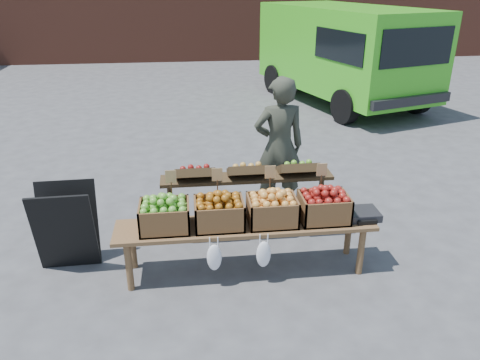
{
  "coord_description": "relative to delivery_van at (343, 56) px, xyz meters",
  "views": [
    {
      "loc": [
        -0.78,
        -4.72,
        2.94
      ],
      "look_at": [
        -0.22,
        0.01,
        0.85
      ],
      "focal_mm": 35.0,
      "sensor_mm": 36.0,
      "label": 1
    }
  ],
  "objects": [
    {
      "name": "ground",
      "position": [
        -3.08,
        -6.52,
        -1.14
      ],
      "size": [
        80.0,
        80.0,
        0.0
      ],
      "primitive_type": "plane",
      "color": "#4A4A4C"
    },
    {
      "name": "delivery_van",
      "position": [
        0.0,
        0.0,
        0.0
      ],
      "size": [
        3.76,
        5.56,
        2.28
      ],
      "primitive_type": null,
      "rotation": [
        0.0,
        0.0,
        0.31
      ],
      "color": "green",
      "rests_on": "ground"
    },
    {
      "name": "vendor",
      "position": [
        -2.69,
        -5.65,
        -0.23
      ],
      "size": [
        0.7,
        0.48,
        1.82
      ],
      "primitive_type": "imported",
      "rotation": [
        0.0,
        0.0,
        3.22
      ],
      "color": "#313529",
      "rests_on": "ground"
    },
    {
      "name": "chalkboard_sign",
      "position": [
        -5.18,
        -6.69,
        -0.67
      ],
      "size": [
        0.63,
        0.36,
        0.95
      ],
      "primitive_type": null,
      "rotation": [
        0.0,
        0.0,
        0.02
      ],
      "color": "black",
      "rests_on": "ground"
    },
    {
      "name": "back_table",
      "position": [
        -3.19,
        -6.29,
        -0.62
      ],
      "size": [
        2.1,
        0.44,
        1.04
      ],
      "primitive_type": null,
      "color": "#3A2A18",
      "rests_on": "ground"
    },
    {
      "name": "display_bench",
      "position": [
        -3.29,
        -7.01,
        -0.86
      ],
      "size": [
        2.7,
        0.56,
        0.57
      ],
      "primitive_type": null,
      "color": "brown",
      "rests_on": "ground"
    },
    {
      "name": "crate_golden_apples",
      "position": [
        -4.12,
        -7.01,
        -0.43
      ],
      "size": [
        0.5,
        0.4,
        0.28
      ],
      "primitive_type": null,
      "color": "#4B8B2B",
      "rests_on": "display_bench"
    },
    {
      "name": "crate_russet_pears",
      "position": [
        -3.57,
        -7.01,
        -0.43
      ],
      "size": [
        0.5,
        0.4,
        0.28
      ],
      "primitive_type": null,
      "color": "#974F13",
      "rests_on": "display_bench"
    },
    {
      "name": "crate_red_apples",
      "position": [
        -3.02,
        -7.01,
        -0.43
      ],
      "size": [
        0.5,
        0.4,
        0.28
      ],
      "primitive_type": null,
      "color": "gold",
      "rests_on": "display_bench"
    },
    {
      "name": "crate_green_apples",
      "position": [
        -2.47,
        -7.01,
        -0.43
      ],
      "size": [
        0.5,
        0.4,
        0.28
      ],
      "primitive_type": null,
      "color": "#7E0002",
      "rests_on": "display_bench"
    },
    {
      "name": "weighing_scale",
      "position": [
        -2.04,
        -7.01,
        -0.53
      ],
      "size": [
        0.34,
        0.3,
        0.08
      ],
      "primitive_type": "cube",
      "color": "black",
      "rests_on": "display_bench"
    }
  ]
}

